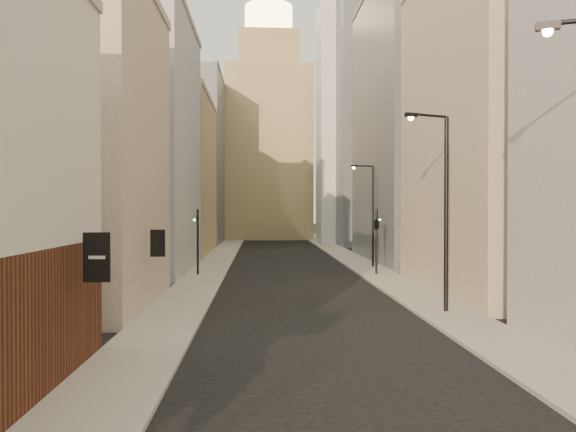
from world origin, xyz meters
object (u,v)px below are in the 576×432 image
object	(u,v)px
streetlamp_mid	(442,201)
traffic_light_right	(377,224)
streetlamp_far	(371,210)
white_tower	(346,115)
clock_tower	(269,134)
traffic_light_left	(198,229)

from	to	relation	value
streetlamp_mid	traffic_light_right	world-z (taller)	streetlamp_mid
streetlamp_far	white_tower	bearing A→B (deg)	61.08
white_tower	streetlamp_far	world-z (taller)	white_tower
white_tower	traffic_light_right	xyz separation A→B (m)	(-3.70, -39.51, -14.69)
clock_tower	traffic_light_right	bearing A→B (deg)	-82.23
traffic_light_left	traffic_light_right	bearing A→B (deg)	-171.25
streetlamp_mid	streetlamp_far	size ratio (longest dim) A/B	1.10
traffic_light_right	streetlamp_mid	bearing A→B (deg)	97.60
clock_tower	streetlamp_far	bearing A→B (deg)	-80.75
white_tower	traffic_light_right	world-z (taller)	white_tower
streetlamp_mid	traffic_light_left	xyz separation A→B (m)	(-13.30, 15.54, -1.88)
streetlamp_far	traffic_light_right	xyz separation A→B (m)	(-0.58, -5.13, -1.03)
clock_tower	streetlamp_mid	xyz separation A→B (m)	(7.26, -68.81, -12.22)
streetlamp_mid	traffic_light_right	xyz separation A→B (m)	(0.04, 15.30, -1.51)
streetlamp_far	traffic_light_left	distance (m)	14.82
traffic_light_left	traffic_light_right	distance (m)	13.35
traffic_light_left	traffic_light_right	world-z (taller)	same
streetlamp_far	traffic_light_right	world-z (taller)	streetlamp_far
white_tower	streetlamp_mid	xyz separation A→B (m)	(-3.74, -54.81, -13.19)
white_tower	traffic_light_left	world-z (taller)	white_tower
clock_tower	streetlamp_far	distance (m)	50.64
traffic_light_left	streetlamp_far	bearing A→B (deg)	-150.87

